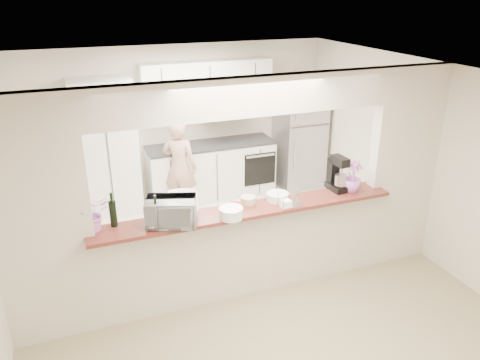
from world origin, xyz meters
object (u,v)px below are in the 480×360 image
refrigerator (299,139)px  toaster_oven (171,212)px  person (180,168)px  stand_mixer (337,175)px

refrigerator → toaster_oven: bearing=-136.6°
toaster_oven → person: (0.67, 2.40, -0.48)m
toaster_oven → stand_mixer: stand_mixer is taller
toaster_oven → refrigerator: bearing=61.9°
stand_mixer → refrigerator: bearing=71.2°
toaster_oven → stand_mixer: size_ratio=1.19×
toaster_oven → person: person is taller
refrigerator → toaster_oven: refrigerator is taller
refrigerator → person: bearing=-171.1°
stand_mixer → person: stand_mixer is taller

